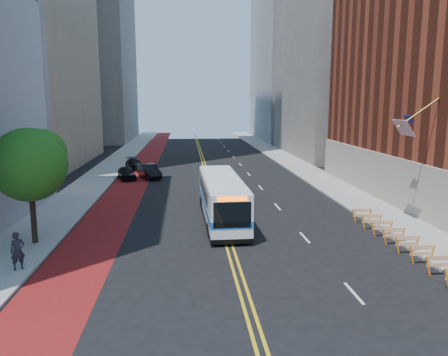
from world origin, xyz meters
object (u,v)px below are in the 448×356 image
object	(u,v)px
car_a	(127,173)
pedestrian	(18,251)
car_b	(149,171)
transit_bus	(222,198)
street_tree	(30,162)
car_c	(134,164)

from	to	relation	value
car_a	pedestrian	size ratio (longest dim) A/B	2.14
car_a	car_b	xyz separation A→B (m)	(2.37, 0.55, 0.06)
transit_bus	car_b	size ratio (longest dim) A/B	2.55
street_tree	car_c	size ratio (longest dim) A/B	1.49
transit_bus	pedestrian	distance (m)	13.76
car_a	car_b	world-z (taller)	car_b
transit_bus	car_c	bearing A→B (deg)	108.55
street_tree	transit_bus	xyz separation A→B (m)	(11.26, 4.35, -3.27)
car_b	pedestrian	world-z (taller)	pedestrian
transit_bus	car_c	xyz separation A→B (m)	(-8.87, 24.74, -0.99)
transit_bus	pedestrian	xyz separation A→B (m)	(-10.73, -8.59, -0.56)
pedestrian	transit_bus	bearing A→B (deg)	4.68
car_b	car_c	distance (m)	7.12
transit_bus	car_a	bearing A→B (deg)	115.70
street_tree	car_b	bearing A→B (deg)	77.96
car_c	street_tree	bearing A→B (deg)	-108.55
street_tree	car_c	bearing A→B (deg)	85.29
street_tree	transit_bus	world-z (taller)	street_tree
car_b	car_c	world-z (taller)	car_b
transit_bus	car_c	size ratio (longest dim) A/B	2.56
transit_bus	pedestrian	world-z (taller)	transit_bus
transit_bus	car_a	size ratio (longest dim) A/B	2.88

